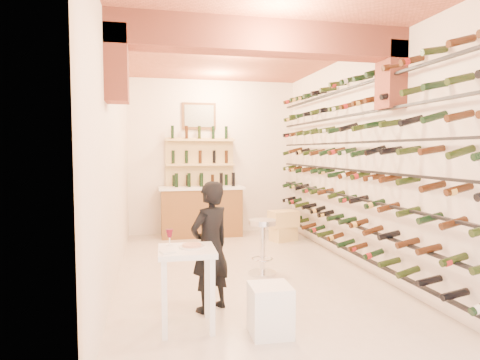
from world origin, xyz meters
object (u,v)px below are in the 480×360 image
(white_stool, at_px, (270,310))
(person, at_px, (210,246))
(chrome_barstool, at_px, (262,243))
(wine_rack, at_px, (345,163))
(crate_lower, at_px, (283,234))
(tasting_table, at_px, (187,263))
(back_counter, at_px, (201,210))

(white_stool, distance_m, person, 0.97)
(chrome_barstool, bearing_deg, wine_rack, 6.69)
(crate_lower, bearing_deg, person, -120.29)
(tasting_table, height_order, crate_lower, tasting_table)
(wine_rack, height_order, back_counter, wine_rack)
(white_stool, height_order, chrome_barstool, chrome_barstool)
(chrome_barstool, bearing_deg, tasting_table, -127.14)
(back_counter, relative_size, crate_lower, 3.67)
(person, bearing_deg, back_counter, -129.79)
(white_stool, height_order, person, person)
(chrome_barstool, distance_m, crate_lower, 2.27)
(white_stool, relative_size, person, 0.34)
(tasting_table, relative_size, person, 0.68)
(wine_rack, xyz_separation_m, chrome_barstool, (-1.31, -0.15, -1.10))
(white_stool, height_order, crate_lower, white_stool)
(back_counter, distance_m, white_stool, 4.69)
(tasting_table, bearing_deg, person, 55.95)
(wine_rack, bearing_deg, tasting_table, -145.43)
(wine_rack, bearing_deg, back_counter, 124.66)
(back_counter, height_order, chrome_barstool, back_counter)
(tasting_table, distance_m, person, 0.50)
(white_stool, distance_m, chrome_barstool, 1.94)
(person, xyz_separation_m, crate_lower, (1.86, 3.19, -0.56))
(back_counter, xyz_separation_m, crate_lower, (1.49, -0.77, -0.39))
(wine_rack, relative_size, person, 4.05)
(tasting_table, xyz_separation_m, chrome_barstool, (1.18, 1.56, -0.20))
(tasting_table, xyz_separation_m, crate_lower, (2.15, 3.59, -0.51))
(back_counter, distance_m, person, 3.98)
(wine_rack, bearing_deg, white_stool, -130.57)
(tasting_table, bearing_deg, back_counter, 82.81)
(tasting_table, relative_size, crate_lower, 2.06)
(wine_rack, distance_m, tasting_table, 3.16)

